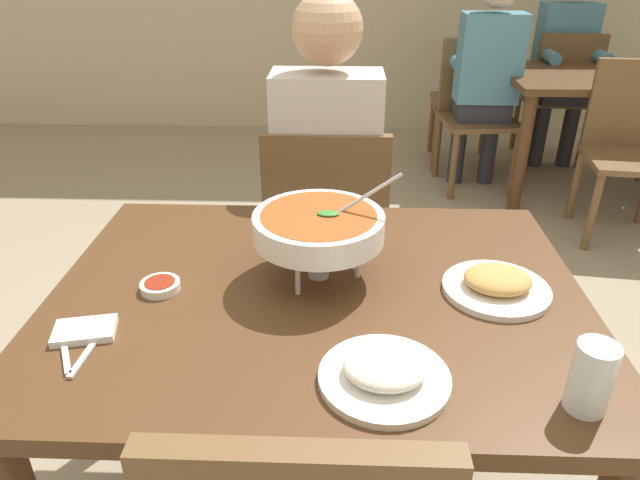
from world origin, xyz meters
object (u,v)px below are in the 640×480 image
(dining_table_main, at_px, (318,328))
(rice_plate, at_px, (385,373))
(drink_glass, at_px, (590,381))
(chair_bg_window, at_px, (479,91))
(appetizer_plate, at_px, (497,284))
(chair_bg_corner, at_px, (630,140))
(patron_bg_right, at_px, (565,55))
(patron_bg_left, at_px, (487,70))
(sauce_dish, at_px, (160,286))
(chair_bg_left, at_px, (475,105))
(chair_diner_main, at_px, (326,230))
(chair_bg_right, at_px, (560,91))
(curry_bowl, at_px, (319,227))
(dining_table_far, at_px, (588,96))
(diner_main, at_px, (327,165))

(dining_table_main, height_order, rice_plate, rice_plate)
(drink_glass, distance_m, chair_bg_window, 3.29)
(appetizer_plate, relative_size, chair_bg_corner, 0.27)
(rice_plate, height_order, drink_glass, drink_glass)
(patron_bg_right, bearing_deg, patron_bg_left, -141.33)
(patron_bg_left, bearing_deg, dining_table_main, -110.53)
(appetizer_plate, distance_m, sauce_dish, 0.76)
(chair_bg_left, distance_m, chair_bg_corner, 0.95)
(chair_diner_main, height_order, patron_bg_right, patron_bg_right)
(drink_glass, bearing_deg, dining_table_main, 143.45)
(chair_diner_main, bearing_deg, chair_bg_window, 65.22)
(rice_plate, height_order, appetizer_plate, same)
(chair_diner_main, bearing_deg, patron_bg_right, 54.87)
(chair_diner_main, bearing_deg, sauce_dish, -115.34)
(chair_bg_right, bearing_deg, chair_bg_corner, -89.35)
(curry_bowl, distance_m, rice_plate, 0.40)
(curry_bowl, height_order, sauce_dish, curry_bowl)
(drink_glass, height_order, chair_bg_corner, chair_bg_corner)
(chair_bg_window, relative_size, patron_bg_left, 0.69)
(chair_diner_main, distance_m, patron_bg_right, 2.67)
(appetizer_plate, xyz_separation_m, chair_bg_window, (0.59, 2.88, -0.25))
(dining_table_far, relative_size, patron_bg_left, 0.76)
(dining_table_far, height_order, patron_bg_right, patron_bg_right)
(dining_table_main, xyz_separation_m, drink_glass, (0.47, -0.35, 0.16))
(dining_table_far, distance_m, patron_bg_left, 0.63)
(dining_table_main, xyz_separation_m, sauce_dish, (-0.36, -0.01, 0.12))
(chair_diner_main, relative_size, chair_bg_corner, 1.00)
(chair_bg_corner, xyz_separation_m, patron_bg_left, (-0.65, 0.58, 0.24))
(appetizer_plate, relative_size, chair_bg_right, 0.27)
(dining_table_main, relative_size, chair_bg_right, 1.34)
(dining_table_main, height_order, drink_glass, drink_glass)
(rice_plate, relative_size, sauce_dish, 2.67)
(chair_bg_corner, bearing_deg, chair_diner_main, -144.73)
(dining_table_main, xyz_separation_m, chair_bg_corner, (1.55, 1.84, -0.12))
(chair_diner_main, xyz_separation_m, patron_bg_left, (0.91, 1.68, 0.24))
(chair_diner_main, xyz_separation_m, rice_plate, (0.13, -1.04, 0.25))
(dining_table_main, distance_m, patron_bg_left, 2.59)
(drink_glass, bearing_deg, chair_bg_window, 80.85)
(chair_bg_left, relative_size, chair_bg_window, 1.00)
(dining_table_main, relative_size, chair_bg_left, 1.34)
(chair_diner_main, distance_m, chair_bg_corner, 1.90)
(dining_table_main, bearing_deg, curry_bowl, 88.19)
(rice_plate, distance_m, patron_bg_left, 2.83)
(appetizer_plate, bearing_deg, rice_plate, -131.49)
(dining_table_main, height_order, appetizer_plate, appetizer_plate)
(diner_main, relative_size, chair_bg_right, 1.46)
(appetizer_plate, xyz_separation_m, chair_bg_left, (0.49, 2.51, -0.25))
(curry_bowl, bearing_deg, patron_bg_right, 61.83)
(drink_glass, distance_m, patron_bg_right, 3.44)
(chair_bg_right, xyz_separation_m, patron_bg_left, (-0.63, -0.49, 0.24))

